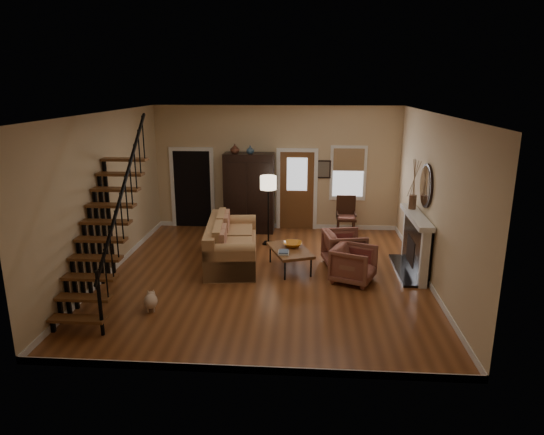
# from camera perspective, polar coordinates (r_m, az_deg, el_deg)

# --- Properties ---
(room) EXTENTS (7.00, 7.33, 3.30)m
(room) POSITION_cam_1_polar(r_m,az_deg,el_deg) (11.36, -2.10, 3.61)
(room) COLOR brown
(room) RESTS_ON ground
(staircase) EXTENTS (0.94, 2.80, 3.20)m
(staircase) POSITION_cam_1_polar(r_m,az_deg,el_deg) (9.03, -19.36, 0.22)
(staircase) COLOR brown
(staircase) RESTS_ON ground
(fireplace) EXTENTS (0.33, 1.95, 2.30)m
(fireplace) POSITION_cam_1_polar(r_m,az_deg,el_deg) (10.53, 16.73, -2.33)
(fireplace) COLOR black
(fireplace) RESTS_ON ground
(armoire) EXTENTS (1.30, 0.60, 2.10)m
(armoire) POSITION_cam_1_polar(r_m,az_deg,el_deg) (12.83, -2.69, 2.91)
(armoire) COLOR black
(armoire) RESTS_ON ground
(vase_a) EXTENTS (0.24, 0.24, 0.25)m
(vase_a) POSITION_cam_1_polar(r_m,az_deg,el_deg) (12.58, -4.41, 8.06)
(vase_a) COLOR #4C2619
(vase_a) RESTS_ON armoire
(vase_b) EXTENTS (0.20, 0.20, 0.21)m
(vase_b) POSITION_cam_1_polar(r_m,az_deg,el_deg) (12.53, -2.58, 7.97)
(vase_b) COLOR #334C60
(vase_b) RESTS_ON armoire
(sofa) EXTENTS (1.29, 2.52, 0.90)m
(sofa) POSITION_cam_1_polar(r_m,az_deg,el_deg) (10.73, -4.73, -2.98)
(sofa) COLOR #AB7B4D
(sofa) RESTS_ON ground
(coffee_table) EXTENTS (1.08, 1.38, 0.46)m
(coffee_table) POSITION_cam_1_polar(r_m,az_deg,el_deg) (10.36, 2.11, -4.91)
(coffee_table) COLOR brown
(coffee_table) RESTS_ON ground
(bowl) EXTENTS (0.41, 0.41, 0.10)m
(bowl) POSITION_cam_1_polar(r_m,az_deg,el_deg) (10.41, 2.43, -3.18)
(bowl) COLOR #C87317
(bowl) RESTS_ON coffee_table
(books) EXTENTS (0.22, 0.30, 0.06)m
(books) POSITION_cam_1_polar(r_m,az_deg,el_deg) (10.00, 1.37, -4.10)
(books) COLOR beige
(books) RESTS_ON coffee_table
(armchair_left) EXTENTS (1.04, 1.03, 0.73)m
(armchair_left) POSITION_cam_1_polar(r_m,az_deg,el_deg) (9.83, 9.58, -5.45)
(armchair_left) COLOR maroon
(armchair_left) RESTS_ON ground
(armchair_right) EXTENTS (0.99, 0.97, 0.77)m
(armchair_right) POSITION_cam_1_polar(r_m,az_deg,el_deg) (10.63, 8.50, -3.65)
(armchair_right) COLOR maroon
(armchair_right) RESTS_ON ground
(floor_lamp) EXTENTS (0.45, 0.45, 1.71)m
(floor_lamp) POSITION_cam_1_polar(r_m,az_deg,el_deg) (11.78, -0.44, 0.82)
(floor_lamp) COLOR black
(floor_lamp) RESTS_ON ground
(side_chair) EXTENTS (0.54, 0.54, 1.02)m
(side_chair) POSITION_cam_1_polar(r_m,az_deg,el_deg) (12.72, 8.71, 0.13)
(side_chair) COLOR #331B10
(side_chair) RESTS_ON ground
(dog) EXTENTS (0.34, 0.45, 0.30)m
(dog) POSITION_cam_1_polar(r_m,az_deg,el_deg) (8.86, -14.08, -9.65)
(dog) COLOR beige
(dog) RESTS_ON ground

